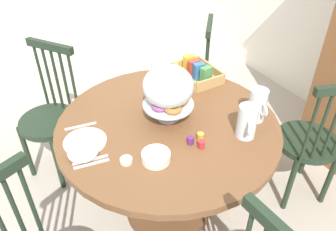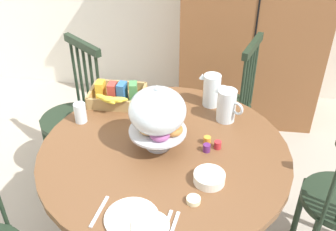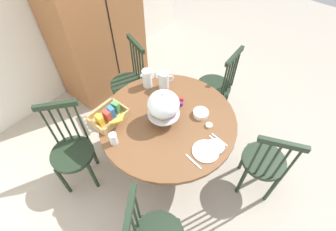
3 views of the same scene
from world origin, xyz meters
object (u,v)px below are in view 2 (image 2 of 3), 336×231
(windsor_chair_near_window, at_px, (226,108))
(china_plate_large, at_px, (132,218))
(dining_table, at_px, (164,180))
(drinking_glass, at_px, (80,113))
(milk_pitcher, at_px, (226,107))
(butter_dish, at_px, (193,200))
(orange_juice_pitcher, at_px, (212,92))
(cereal_basket, at_px, (117,95))
(pastry_stand_with_dome, at_px, (157,113))
(cereal_bowl, at_px, (209,178))
(windsor_chair_by_cabinet, at_px, (74,119))
(wooden_armoire, at_px, (255,3))
(china_plate_small, at_px, (151,226))

(windsor_chair_near_window, bearing_deg, china_plate_large, -106.65)
(dining_table, height_order, drinking_glass, drinking_glass)
(milk_pitcher, height_order, butter_dish, milk_pitcher)
(orange_juice_pitcher, height_order, drinking_glass, orange_juice_pitcher)
(butter_dish, bearing_deg, cereal_basket, 124.31)
(pastry_stand_with_dome, height_order, china_plate_large, pastry_stand_with_dome)
(milk_pitcher, distance_m, butter_dish, 0.64)
(china_plate_large, bearing_deg, cereal_bowl, 40.39)
(windsor_chair_by_cabinet, distance_m, china_plate_large, 1.25)
(pastry_stand_with_dome, height_order, milk_pitcher, pastry_stand_with_dome)
(wooden_armoire, distance_m, drinking_glass, 1.68)
(cereal_basket, bearing_deg, china_plate_small, -69.00)
(cereal_basket, bearing_deg, butter_dish, -55.69)
(china_plate_large, distance_m, butter_dish, 0.27)
(orange_juice_pitcher, xyz_separation_m, cereal_basket, (-0.54, -0.04, -0.04))
(windsor_chair_by_cabinet, relative_size, butter_dish, 16.25)
(milk_pitcher, distance_m, cereal_bowl, 0.50)
(windsor_chair_near_window, bearing_deg, china_plate_small, -102.95)
(windsor_chair_by_cabinet, xyz_separation_m, china_plate_small, (0.71, -1.08, 0.30))
(cereal_basket, relative_size, china_plate_small, 2.11)
(wooden_armoire, relative_size, windsor_chair_near_window, 2.01)
(cereal_basket, relative_size, cereal_bowl, 2.26)
(china_plate_large, distance_m, drinking_glass, 0.75)
(dining_table, xyz_separation_m, cereal_basket, (-0.33, 0.40, 0.25))
(windsor_chair_near_window, bearing_deg, windsor_chair_by_cabinet, -165.57)
(dining_table, distance_m, orange_juice_pitcher, 0.57)
(orange_juice_pitcher, distance_m, butter_dish, 0.77)
(windsor_chair_near_window, distance_m, milk_pitcher, 0.67)
(china_plate_large, bearing_deg, windsor_chair_by_cabinet, 120.83)
(orange_juice_pitcher, relative_size, cereal_bowl, 1.35)
(wooden_armoire, xyz_separation_m, butter_dish, (-0.33, -1.86, -0.23))
(wooden_armoire, xyz_separation_m, china_plate_large, (-0.57, -1.99, -0.24))
(windsor_chair_near_window, distance_m, cereal_basket, 0.86)
(butter_dish, bearing_deg, china_plate_large, -152.58)
(butter_dish, bearing_deg, dining_table, 116.91)
(windsor_chair_by_cabinet, relative_size, cereal_bowl, 6.96)
(dining_table, bearing_deg, milk_pitcher, 44.91)
(china_plate_large, height_order, cereal_bowl, cereal_bowl)
(drinking_glass, height_order, butter_dish, drinking_glass)
(windsor_chair_near_window, height_order, orange_juice_pitcher, windsor_chair_near_window)
(wooden_armoire, relative_size, cereal_basket, 6.20)
(china_plate_large, height_order, china_plate_small, china_plate_small)
(wooden_armoire, bearing_deg, windsor_chair_near_window, -104.87)
(dining_table, height_order, orange_juice_pitcher, orange_juice_pitcher)
(pastry_stand_with_dome, bearing_deg, orange_juice_pitcher, 59.43)
(cereal_basket, relative_size, butter_dish, 5.27)
(pastry_stand_with_dome, bearing_deg, cereal_bowl, -40.15)
(china_plate_small, xyz_separation_m, cereal_bowl, (0.21, 0.29, 0.01))
(drinking_glass, distance_m, butter_dish, 0.82)
(windsor_chair_near_window, relative_size, windsor_chair_by_cabinet, 1.00)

